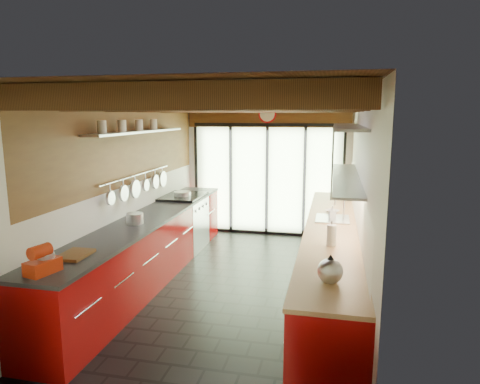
% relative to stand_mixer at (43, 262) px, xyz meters
% --- Properties ---
extents(ground, '(5.50, 5.50, 0.00)m').
position_rel_stand_mixer_xyz_m(ground, '(1.27, 2.24, -1.03)').
color(ground, black).
rests_on(ground, ground).
extents(room_shell, '(5.50, 5.50, 5.50)m').
position_rel_stand_mixer_xyz_m(room_shell, '(1.27, 2.24, 0.63)').
color(room_shell, silver).
rests_on(room_shell, ground).
extents(ceiling_beams, '(3.14, 5.06, 4.90)m').
position_rel_stand_mixer_xyz_m(ceiling_beams, '(1.27, 2.62, 1.43)').
color(ceiling_beams, '#593316').
rests_on(ceiling_beams, ground).
extents(glass_door, '(2.95, 0.10, 2.90)m').
position_rel_stand_mixer_xyz_m(glass_door, '(1.27, 4.94, 0.63)').
color(glass_door, '#C6EAAD').
rests_on(glass_door, ground).
extents(left_counter, '(0.68, 5.00, 0.92)m').
position_rel_stand_mixer_xyz_m(left_counter, '(-0.01, 2.24, -0.57)').
color(left_counter, '#920908').
rests_on(left_counter, ground).
extents(range_stove, '(0.66, 0.90, 0.97)m').
position_rel_stand_mixer_xyz_m(range_stove, '(-0.01, 3.69, -0.56)').
color(range_stove, silver).
rests_on(range_stove, ground).
extents(right_counter, '(0.68, 5.00, 0.92)m').
position_rel_stand_mixer_xyz_m(right_counter, '(2.54, 2.24, -0.57)').
color(right_counter, '#920908').
rests_on(right_counter, ground).
extents(sink_assembly, '(0.45, 0.52, 0.43)m').
position_rel_stand_mixer_xyz_m(sink_assembly, '(2.56, 2.64, -0.07)').
color(sink_assembly, silver).
rests_on(sink_assembly, right_counter).
extents(upper_cabinets_right, '(0.34, 3.00, 3.00)m').
position_rel_stand_mixer_xyz_m(upper_cabinets_right, '(2.70, 2.54, 0.82)').
color(upper_cabinets_right, silver).
rests_on(upper_cabinets_right, ground).
extents(left_wall_fixtures, '(0.28, 2.60, 0.96)m').
position_rel_stand_mixer_xyz_m(left_wall_fixtures, '(-0.20, 2.50, 0.77)').
color(left_wall_fixtures, silver).
rests_on(left_wall_fixtures, ground).
extents(stand_mixer, '(0.24, 0.33, 0.27)m').
position_rel_stand_mixer_xyz_m(stand_mixer, '(0.00, 0.00, 0.00)').
color(stand_mixer, red).
rests_on(stand_mixer, left_counter).
extents(pot_large, '(0.27, 0.27, 0.14)m').
position_rel_stand_mixer_xyz_m(pot_large, '(0.00, 1.83, -0.04)').
color(pot_large, silver).
rests_on(pot_large, left_counter).
extents(pot_small, '(0.32, 0.32, 0.11)m').
position_rel_stand_mixer_xyz_m(pot_small, '(0.00, 3.64, -0.05)').
color(pot_small, silver).
rests_on(pot_small, left_counter).
extents(cutting_board, '(0.28, 0.38, 0.03)m').
position_rel_stand_mixer_xyz_m(cutting_board, '(0.00, 0.48, -0.09)').
color(cutting_board, brown).
rests_on(cutting_board, left_counter).
extents(kettle, '(0.26, 0.29, 0.26)m').
position_rel_stand_mixer_xyz_m(kettle, '(2.54, 0.34, 0.01)').
color(kettle, silver).
rests_on(kettle, right_counter).
extents(paper_towel, '(0.12, 0.12, 0.28)m').
position_rel_stand_mixer_xyz_m(paper_towel, '(2.54, 1.40, 0.01)').
color(paper_towel, white).
rests_on(paper_towel, right_counter).
extents(soap_bottle, '(0.10, 0.11, 0.19)m').
position_rel_stand_mixer_xyz_m(soap_bottle, '(2.54, 2.65, -0.01)').
color(soap_bottle, silver).
rests_on(soap_bottle, right_counter).
extents(bowl, '(0.25, 0.25, 0.05)m').
position_rel_stand_mixer_xyz_m(bowl, '(2.54, 3.02, -0.08)').
color(bowl, silver).
rests_on(bowl, right_counter).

